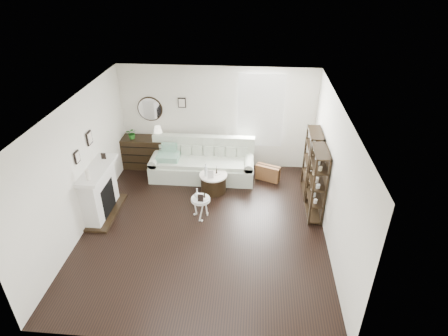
# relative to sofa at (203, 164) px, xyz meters

# --- Properties ---
(room) EXTENTS (5.50, 5.50, 5.50)m
(room) POSITION_rel_sofa_xyz_m (1.05, 0.62, 1.26)
(room) COLOR black
(room) RESTS_ON ground
(fireplace) EXTENTS (0.50, 1.40, 1.84)m
(fireplace) POSITION_rel_sofa_xyz_m (-1.99, -1.78, 0.20)
(fireplace) COLOR white
(fireplace) RESTS_ON ground
(shelf_unit_far) EXTENTS (0.30, 0.80, 1.60)m
(shelf_unit_far) POSITION_rel_sofa_xyz_m (2.65, -0.53, 0.47)
(shelf_unit_far) COLOR black
(shelf_unit_far) RESTS_ON ground
(shelf_unit_near) EXTENTS (0.30, 0.80, 1.60)m
(shelf_unit_near) POSITION_rel_sofa_xyz_m (2.65, -1.43, 0.47)
(shelf_unit_near) COLOR black
(shelf_unit_near) RESTS_ON ground
(sofa) EXTENTS (2.62, 0.91, 1.02)m
(sofa) POSITION_rel_sofa_xyz_m (0.00, 0.00, 0.00)
(sofa) COLOR #ADB5A2
(sofa) RESTS_ON ground
(quilt) EXTENTS (0.56, 0.46, 0.14)m
(quilt) POSITION_rel_sofa_xyz_m (-0.86, -0.13, 0.26)
(quilt) COLOR #2A9D6B
(quilt) RESTS_ON sofa
(suitcase) EXTENTS (0.64, 0.41, 0.40)m
(suitcase) POSITION_rel_sofa_xyz_m (1.68, -0.06, -0.13)
(suitcase) COLOR brown
(suitcase) RESTS_ON ground
(dresser) EXTENTS (1.25, 0.54, 0.83)m
(dresser) POSITION_rel_sofa_xyz_m (-1.56, 0.39, 0.08)
(dresser) COLOR black
(dresser) RESTS_ON ground
(table_lamp) EXTENTS (0.25, 0.25, 0.35)m
(table_lamp) POSITION_rel_sofa_xyz_m (-1.20, 0.39, 0.67)
(table_lamp) COLOR beige
(table_lamp) RESTS_ON dresser
(potted_plant) EXTENTS (0.28, 0.24, 0.30)m
(potted_plant) POSITION_rel_sofa_xyz_m (-1.88, 0.34, 0.65)
(potted_plant) COLOR #1C5A19
(potted_plant) RESTS_ON dresser
(drum_table) EXTENTS (0.67, 0.67, 0.46)m
(drum_table) POSITION_rel_sofa_xyz_m (0.35, -0.68, -0.10)
(drum_table) COLOR black
(drum_table) RESTS_ON ground
(pedestal_table) EXTENTS (0.42, 0.42, 0.50)m
(pedestal_table) POSITION_rel_sofa_xyz_m (0.20, -1.75, 0.12)
(pedestal_table) COLOR silver
(pedestal_table) RESTS_ON ground
(eiffel_drum) EXTENTS (0.12, 0.12, 0.18)m
(eiffel_drum) POSITION_rel_sofa_xyz_m (0.43, -0.63, 0.21)
(eiffel_drum) COLOR black
(eiffel_drum) RESTS_ON drum_table
(bottle_drum) EXTENTS (0.08, 0.08, 0.33)m
(bottle_drum) POSITION_rel_sofa_xyz_m (0.19, -0.75, 0.29)
(bottle_drum) COLOR silver
(bottle_drum) RESTS_ON drum_table
(card_frame_drum) EXTENTS (0.15, 0.08, 0.19)m
(card_frame_drum) POSITION_rel_sofa_xyz_m (0.31, -0.85, 0.22)
(card_frame_drum) COLOR silver
(card_frame_drum) RESTS_ON drum_table
(eiffel_ped) EXTENTS (0.13, 0.13, 0.19)m
(eiffel_ped) POSITION_rel_sofa_xyz_m (0.28, -1.72, 0.26)
(eiffel_ped) COLOR black
(eiffel_ped) RESTS_ON pedestal_table
(flask_ped) EXTENTS (0.13, 0.13, 0.23)m
(flask_ped) POSITION_rel_sofa_xyz_m (0.12, -1.73, 0.28)
(flask_ped) COLOR silver
(flask_ped) RESTS_ON pedestal_table
(card_frame_ped) EXTENTS (0.12, 0.05, 0.16)m
(card_frame_ped) POSITION_rel_sofa_xyz_m (0.22, -1.86, 0.25)
(card_frame_ped) COLOR black
(card_frame_ped) RESTS_ON pedestal_table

